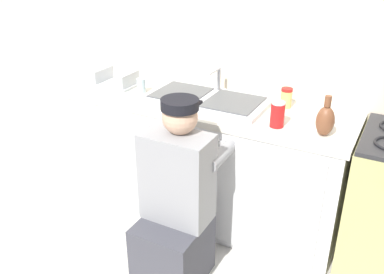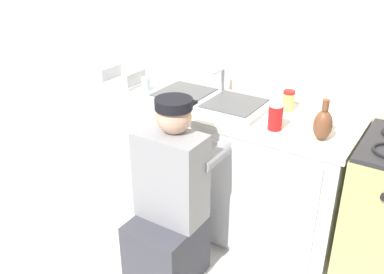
{
  "view_description": "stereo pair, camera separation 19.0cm",
  "coord_description": "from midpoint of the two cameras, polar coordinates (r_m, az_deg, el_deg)",
  "views": [
    {
      "loc": [
        1.16,
        -2.07,
        1.88
      ],
      "look_at": [
        0.0,
        0.1,
        0.69
      ],
      "focal_mm": 40.0,
      "sensor_mm": 36.0,
      "label": 1
    },
    {
      "loc": [
        1.32,
        -1.97,
        1.88
      ],
      "look_at": [
        0.0,
        0.1,
        0.69
      ],
      "focal_mm": 40.0,
      "sensor_mm": 36.0,
      "label": 2
    }
  ],
  "objects": [
    {
      "name": "plumber_person",
      "position": [
        2.45,
        -0.76,
        -9.57
      ],
      "size": [
        0.42,
        0.61,
        1.1
      ],
      "color": "#3F3F47",
      "rests_on": "ground_plane"
    },
    {
      "name": "condiment_jar",
      "position": [
        2.75,
        14.69,
        4.71
      ],
      "size": [
        0.07,
        0.07,
        0.13
      ],
      "color": "#DBB760",
      "rests_on": "countertop"
    },
    {
      "name": "vase_decorative",
      "position": [
        2.4,
        19.25,
        1.57
      ],
      "size": [
        0.1,
        0.1,
        0.23
      ],
      "color": "brown",
      "rests_on": "countertop"
    },
    {
      "name": "soda_cup_red",
      "position": [
        2.46,
        13.25,
        2.59
      ],
      "size": [
        0.08,
        0.08,
        0.15
      ],
      "color": "red",
      "rests_on": "countertop"
    },
    {
      "name": "countertop",
      "position": [
        2.83,
        4.12,
        4.23
      ],
      "size": [
        1.94,
        0.62,
        0.04
      ],
      "primitive_type": "cube",
      "color": "beige",
      "rests_on": "counter_cabinet"
    },
    {
      "name": "water_glass",
      "position": [
        3.01,
        -4.37,
        6.99
      ],
      "size": [
        0.06,
        0.06,
        0.1
      ],
      "color": "#ADC6CC",
      "rests_on": "countertop"
    },
    {
      "name": "sink_double_basin",
      "position": [
        2.82,
        4.17,
        5.0
      ],
      "size": [
        0.8,
        0.44,
        0.19
      ],
      "color": "silver",
      "rests_on": "countertop"
    },
    {
      "name": "back_wall",
      "position": [
        3.01,
        7.68,
        13.54
      ],
      "size": [
        6.0,
        0.1,
        2.5
      ],
      "primitive_type": "cube",
      "color": "beige",
      "rests_on": "ground_plane"
    },
    {
      "name": "dish_rack_tray",
      "position": [
        3.18,
        -7.39,
        7.43
      ],
      "size": [
        0.28,
        0.22,
        0.11
      ],
      "color": "#B2B7BC",
      "rests_on": "countertop"
    },
    {
      "name": "ground_plane",
      "position": [
        3.03,
        0.8,
        -12.58
      ],
      "size": [
        12.0,
        12.0,
        0.0
      ],
      "primitive_type": "plane",
      "color": "beige"
    },
    {
      "name": "counter_cabinet",
      "position": [
        3.01,
        3.78,
        -3.48
      ],
      "size": [
        1.9,
        0.62,
        0.82
      ],
      "color": "white",
      "rests_on": "ground_plane"
    }
  ]
}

